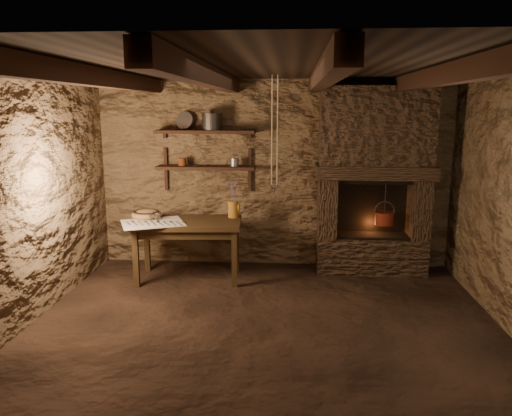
# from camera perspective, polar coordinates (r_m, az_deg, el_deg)

# --- Properties ---
(floor) EXTENTS (4.50, 4.50, 0.00)m
(floor) POSITION_cam_1_polar(r_m,az_deg,el_deg) (4.87, 0.93, -13.46)
(floor) COLOR black
(floor) RESTS_ON ground
(back_wall) EXTENTS (4.50, 0.04, 2.40)m
(back_wall) POSITION_cam_1_polar(r_m,az_deg,el_deg) (6.47, 1.97, 3.88)
(back_wall) COLOR brown
(back_wall) RESTS_ON floor
(front_wall) EXTENTS (4.50, 0.04, 2.40)m
(front_wall) POSITION_cam_1_polar(r_m,az_deg,el_deg) (2.57, -1.54, -7.88)
(front_wall) COLOR brown
(front_wall) RESTS_ON floor
(left_wall) EXTENTS (0.04, 4.00, 2.40)m
(left_wall) POSITION_cam_1_polar(r_m,az_deg,el_deg) (5.14, -24.96, 0.84)
(left_wall) COLOR brown
(left_wall) RESTS_ON floor
(ceiling) EXTENTS (4.50, 4.00, 0.04)m
(ceiling) POSITION_cam_1_polar(r_m,az_deg,el_deg) (4.43, 1.04, 15.98)
(ceiling) COLOR black
(ceiling) RESTS_ON back_wall
(beam_far_left) EXTENTS (0.14, 3.95, 0.16)m
(beam_far_left) POSITION_cam_1_polar(r_m,az_deg,el_deg) (4.75, -17.94, 14.05)
(beam_far_left) COLOR black
(beam_far_left) RESTS_ON ceiling
(beam_mid_left) EXTENTS (0.14, 3.95, 0.16)m
(beam_mid_left) POSITION_cam_1_polar(r_m,az_deg,el_deg) (4.48, -5.58, 14.72)
(beam_mid_left) COLOR black
(beam_mid_left) RESTS_ON ceiling
(beam_mid_right) EXTENTS (0.14, 3.95, 0.16)m
(beam_mid_right) POSITION_cam_1_polar(r_m,az_deg,el_deg) (4.42, 7.73, 14.71)
(beam_mid_right) COLOR black
(beam_mid_right) RESTS_ON ceiling
(beam_far_right) EXTENTS (0.14, 3.95, 0.16)m
(beam_far_right) POSITION_cam_1_polar(r_m,az_deg,el_deg) (4.59, 20.67, 13.98)
(beam_far_right) COLOR black
(beam_far_right) RESTS_ON ceiling
(shelf_lower) EXTENTS (1.25, 0.30, 0.04)m
(shelf_lower) POSITION_cam_1_polar(r_m,az_deg,el_deg) (6.39, -5.74, 4.63)
(shelf_lower) COLOR black
(shelf_lower) RESTS_ON back_wall
(shelf_upper) EXTENTS (1.25, 0.30, 0.04)m
(shelf_upper) POSITION_cam_1_polar(r_m,az_deg,el_deg) (6.35, -5.82, 8.67)
(shelf_upper) COLOR black
(shelf_upper) RESTS_ON back_wall
(hearth) EXTENTS (1.43, 0.51, 2.30)m
(hearth) POSITION_cam_1_polar(r_m,az_deg,el_deg) (6.31, 13.33, 3.63)
(hearth) COLOR #34241A
(hearth) RESTS_ON floor
(work_table) EXTENTS (1.31, 0.81, 0.72)m
(work_table) POSITION_cam_1_polar(r_m,az_deg,el_deg) (6.10, -7.73, -4.49)
(work_table) COLOR black
(work_table) RESTS_ON floor
(linen_cloth) EXTENTS (0.86, 0.79, 0.01)m
(linen_cloth) POSITION_cam_1_polar(r_m,az_deg,el_deg) (5.94, -11.72, -1.68)
(linen_cloth) COLOR beige
(linen_cloth) RESTS_ON work_table
(pewter_cutlery_row) EXTENTS (0.62, 0.44, 0.01)m
(pewter_cutlery_row) POSITION_cam_1_polar(r_m,az_deg,el_deg) (5.92, -11.79, -1.64)
(pewter_cutlery_row) COLOR gray
(pewter_cutlery_row) RESTS_ON linen_cloth
(drinking_glasses) EXTENTS (0.22, 0.07, 0.09)m
(drinking_glasses) POSITION_cam_1_polar(r_m,az_deg,el_deg) (6.05, -11.20, -0.95)
(drinking_glasses) COLOR silver
(drinking_glasses) RESTS_ON linen_cloth
(stoneware_jug) EXTENTS (0.15, 0.15, 0.46)m
(stoneware_jug) POSITION_cam_1_polar(r_m,az_deg,el_deg) (6.11, -2.58, 0.74)
(stoneware_jug) COLOR #B07322
(stoneware_jug) RESTS_ON work_table
(wooden_bowl) EXTENTS (0.45, 0.45, 0.13)m
(wooden_bowl) POSITION_cam_1_polar(r_m,az_deg,el_deg) (6.22, -12.40, -0.77)
(wooden_bowl) COLOR olive
(wooden_bowl) RESTS_ON work_table
(iron_stockpot) EXTENTS (0.27, 0.27, 0.19)m
(iron_stockpot) POSITION_cam_1_polar(r_m,az_deg,el_deg) (6.33, -5.04, 9.71)
(iron_stockpot) COLOR #302E2B
(iron_stockpot) RESTS_ON shelf_upper
(tin_pan) EXTENTS (0.25, 0.16, 0.23)m
(tin_pan) POSITION_cam_1_polar(r_m,az_deg,el_deg) (6.50, -8.15, 9.87)
(tin_pan) COLOR #9A9A95
(tin_pan) RESTS_ON shelf_upper
(small_kettle) EXTENTS (0.15, 0.11, 0.15)m
(small_kettle) POSITION_cam_1_polar(r_m,az_deg,el_deg) (6.33, -2.47, 5.25)
(small_kettle) COLOR #9A9A95
(small_kettle) RESTS_ON shelf_lower
(rusty_tin) EXTENTS (0.11, 0.11, 0.10)m
(rusty_tin) POSITION_cam_1_polar(r_m,az_deg,el_deg) (6.44, -8.44, 5.24)
(rusty_tin) COLOR #592711
(rusty_tin) RESTS_ON shelf_lower
(red_pot) EXTENTS (0.25, 0.25, 0.54)m
(red_pot) POSITION_cam_1_polar(r_m,az_deg,el_deg) (6.38, 14.44, -1.06)
(red_pot) COLOR maroon
(red_pot) RESTS_ON hearth
(hanging_ropes) EXTENTS (0.08, 0.08, 1.20)m
(hanging_ropes) POSITION_cam_1_polar(r_m,az_deg,el_deg) (5.47, 2.16, 8.81)
(hanging_ropes) COLOR #C7B58C
(hanging_ropes) RESTS_ON ceiling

